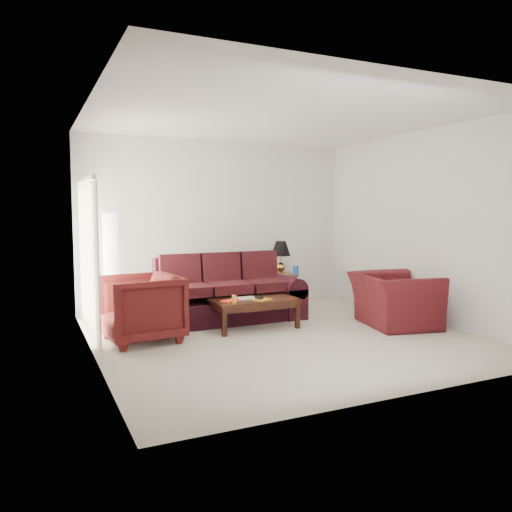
{
  "coord_description": "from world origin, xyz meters",
  "views": [
    {
      "loc": [
        -3.19,
        -6.06,
        1.75
      ],
      "look_at": [
        0.0,
        0.85,
        1.05
      ],
      "focal_mm": 35.0,
      "sensor_mm": 36.0,
      "label": 1
    }
  ],
  "objects": [
    {
      "name": "floor",
      "position": [
        0.0,
        0.0,
        0.0
      ],
      "size": [
        5.0,
        5.0,
        0.0
      ],
      "primitive_type": "plane",
      "color": "beige",
      "rests_on": "ground"
    },
    {
      "name": "blinds",
      "position": [
        -2.42,
        1.3,
        1.08
      ],
      "size": [
        0.1,
        2.0,
        2.16
      ],
      "primitive_type": "cube",
      "color": "silver",
      "rests_on": "ground"
    },
    {
      "name": "sofa",
      "position": [
        -0.36,
        1.22,
        0.5
      ],
      "size": [
        2.45,
        1.06,
        1.0
      ],
      "primitive_type": null,
      "rotation": [
        0.0,
        0.0,
        -0.0
      ],
      "color": "black",
      "rests_on": "ground"
    },
    {
      "name": "throw_pillow",
      "position": [
        -0.88,
        2.09,
        0.75
      ],
      "size": [
        0.44,
        0.38,
        0.41
      ],
      "primitive_type": "cube",
      "rotation": [
        -0.21,
        0.0,
        0.58
      ],
      "color": "black",
      "rests_on": "sofa"
    },
    {
      "name": "end_table",
      "position": [
        1.09,
        2.15,
        0.28
      ],
      "size": [
        0.52,
        0.52,
        0.56
      ],
      "primitive_type": null,
      "rotation": [
        0.0,
        0.0,
        0.01
      ],
      "color": "#4E321A",
      "rests_on": "ground"
    },
    {
      "name": "table_lamp",
      "position": [
        1.14,
        2.21,
        0.87
      ],
      "size": [
        0.4,
        0.4,
        0.61
      ],
      "primitive_type": null,
      "rotation": [
        0.0,
        0.0,
        0.1
      ],
      "color": "#BD913B",
      "rests_on": "end_table"
    },
    {
      "name": "clock",
      "position": [
        0.89,
        2.05,
        0.63
      ],
      "size": [
        0.14,
        0.06,
        0.14
      ],
      "primitive_type": "cube",
      "rotation": [
        0.0,
        0.0,
        -0.1
      ],
      "color": "#B4B5B9",
      "rests_on": "end_table"
    },
    {
      "name": "blue_canister",
      "position": [
        1.33,
        1.96,
        0.64
      ],
      "size": [
        0.12,
        0.12,
        0.16
      ],
      "primitive_type": "cylinder",
      "rotation": [
        0.0,
        0.0,
        0.26
      ],
      "color": "#1B3EB4",
      "rests_on": "end_table"
    },
    {
      "name": "picture_frame",
      "position": [
        0.95,
        2.3,
        0.64
      ],
      "size": [
        0.16,
        0.18,
        0.05
      ],
      "primitive_type": "cube",
      "rotation": [
        1.36,
        0.0,
        0.3
      ],
      "color": "#B8B8BD",
      "rests_on": "end_table"
    },
    {
      "name": "floor_lamp",
      "position": [
        -1.98,
        2.08,
        0.87
      ],
      "size": [
        0.34,
        0.34,
        1.73
      ],
      "primitive_type": null,
      "rotation": [
        0.0,
        0.0,
        0.26
      ],
      "color": "silver",
      "rests_on": "ground"
    },
    {
      "name": "armchair_left",
      "position": [
        -1.84,
        0.54,
        0.45
      ],
      "size": [
        1.08,
        1.06,
        0.9
      ],
      "primitive_type": "imported",
      "rotation": [
        0.0,
        0.0,
        -1.46
      ],
      "color": "#420F0F",
      "rests_on": "ground"
    },
    {
      "name": "armchair_right",
      "position": [
        1.84,
        -0.16,
        0.39
      ],
      "size": [
        1.29,
        1.41,
        0.79
      ],
      "primitive_type": "imported",
      "rotation": [
        0.0,
        0.0,
        1.36
      ],
      "color": "#481015",
      "rests_on": "ground"
    },
    {
      "name": "coffee_table",
      "position": [
        -0.16,
        0.56,
        0.22
      ],
      "size": [
        1.37,
        0.87,
        0.44
      ],
      "primitive_type": null,
      "rotation": [
        0.0,
        0.0,
        -0.2
      ],
      "color": "black",
      "rests_on": "ground"
    },
    {
      "name": "magazine_red",
      "position": [
        -0.54,
        0.53,
        0.45
      ],
      "size": [
        0.29,
        0.25,
        0.01
      ],
      "primitive_type": "cube",
      "rotation": [
        0.0,
        0.0,
        0.28
      ],
      "color": "red",
      "rests_on": "coffee_table"
    },
    {
      "name": "magazine_white",
      "position": [
        -0.24,
        0.63,
        0.45
      ],
      "size": [
        0.29,
        0.24,
        0.02
      ],
      "primitive_type": "cube",
      "rotation": [
        0.0,
        0.0,
        0.12
      ],
      "color": "beige",
      "rests_on": "coffee_table"
    },
    {
      "name": "magazine_orange",
      "position": [
        -0.09,
        0.43,
        0.45
      ],
      "size": [
        0.32,
        0.29,
        0.01
      ],
      "primitive_type": "cube",
      "rotation": [
        0.0,
        0.0,
        0.44
      ],
      "color": "#F0A61C",
      "rests_on": "coffee_table"
    },
    {
      "name": "remote_a",
      "position": [
        -0.14,
        0.46,
        0.47
      ],
      "size": [
        0.05,
        0.17,
        0.02
      ],
      "primitive_type": "cube",
      "rotation": [
        0.0,
        0.0,
        0.02
      ],
      "color": "black",
      "rests_on": "coffee_table"
    },
    {
      "name": "remote_b",
      "position": [
        -0.06,
        0.54,
        0.47
      ],
      "size": [
        0.11,
        0.19,
        0.02
      ],
      "primitive_type": "cube",
      "rotation": [
        0.0,
        0.0,
        -0.33
      ],
      "color": "black",
      "rests_on": "coffee_table"
    },
    {
      "name": "yellow_glass",
      "position": [
        -0.56,
        0.38,
        0.5
      ],
      "size": [
        0.07,
        0.07,
        0.11
      ],
      "primitive_type": "cylinder",
      "rotation": [
        0.0,
        0.0,
        -0.03
      ],
      "color": "gold",
      "rests_on": "coffee_table"
    }
  ]
}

